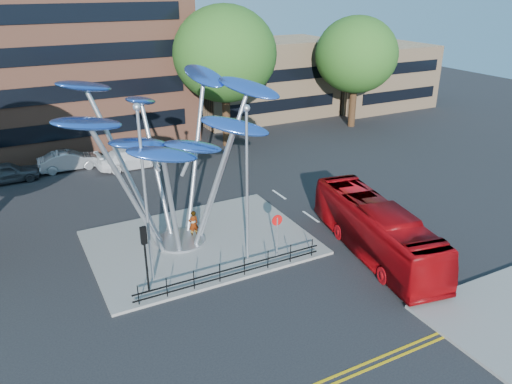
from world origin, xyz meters
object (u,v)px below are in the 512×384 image
traffic_light_island (145,246)px  pedestrian (193,224)px  tree_far (356,55)px  tree_right (225,54)px  street_lamp_right (247,172)px  no_entry_sign_island (277,229)px  red_bus (376,229)px  street_lamp_left (144,181)px  leaf_sculpture (170,125)px  parked_car_left (7,173)px  parked_car_right (132,158)px  parked_car_mid (69,160)px

traffic_light_island → pedestrian: (3.90, 4.19, -1.65)m
tree_far → pedestrian: (-23.10, -15.31, -6.15)m
tree_right → street_lamp_right: tree_right is taller
no_entry_sign_island → red_bus: (5.01, -1.93, -0.35)m
tree_far → street_lamp_left: size_ratio=1.23×
tree_far → leaf_sculpture: size_ratio=0.85×
red_bus → pedestrian: (-8.12, 6.10, -0.50)m
no_entry_sign_island → parked_car_left: (-12.10, 18.83, -1.06)m
no_entry_sign_island → pedestrian: bearing=126.6°
no_entry_sign_island → street_lamp_right: bearing=162.1°
parked_car_left → tree_right: bearing=-88.9°
tree_right → pedestrian: bearing=-120.7°
street_lamp_left → traffic_light_island: (-0.50, -1.00, -2.74)m
parked_car_left → street_lamp_left: bearing=-163.6°
red_bus → parked_car_right: (-8.11, 19.61, -0.67)m
street_lamp_right → traffic_light_island: (-5.50, -0.50, -2.48)m
pedestrian → tree_far: bearing=-151.2°
street_lamp_right → no_entry_sign_island: street_lamp_right is taller
leaf_sculpture → street_lamp_left: bearing=-127.4°
tree_right → parked_car_left: tree_right is taller
tree_far → leaf_sculpture: (-24.07, -15.32, -0.23)m
tree_far → parked_car_mid: size_ratio=2.33×
tree_right → parked_car_right: (-9.10, -1.81, -7.25)m
street_lamp_left → parked_car_mid: bearing=93.4°
leaf_sculpture → parked_car_left: bearing=118.7°
parked_car_mid → no_entry_sign_island: bearing=-158.5°
tree_far → parked_car_left: tree_far is taller
traffic_light_island → red_bus: 12.22m
leaf_sculpture → no_entry_sign_island: leaf_sculpture is taller
parked_car_left → traffic_light_island: bearing=-165.8°
street_lamp_right → pedestrian: (-1.60, 3.69, -4.13)m
street_lamp_left → no_entry_sign_island: 7.47m
red_bus → parked_car_right: size_ratio=1.93×
tree_far → parked_car_right: bearing=-175.5°
tree_right → traffic_light_island: tree_right is taller
red_bus → tree_far: bearing=64.9°
tree_far → pedestrian: bearing=-146.5°
leaf_sculpture → parked_car_left: size_ratio=2.86×
street_lamp_right → red_bus: size_ratio=0.79×
no_entry_sign_island → parked_car_left: bearing=122.7°
parked_car_left → parked_car_mid: 4.54m
tree_right → traffic_light_island: (-13.00, -19.50, -5.42)m
leaf_sculpture → traffic_light_island: size_ratio=3.71×
tree_right → pedestrian: size_ratio=7.47×
street_lamp_right → traffic_light_island: 6.05m
street_lamp_right → parked_car_left: size_ratio=1.86×
street_lamp_right → parked_car_mid: size_ratio=1.79×
street_lamp_left → pedestrian: (3.40, 3.19, -4.40)m
tree_far → red_bus: size_ratio=1.03×
no_entry_sign_island → parked_car_mid: no_entry_sign_island is taller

